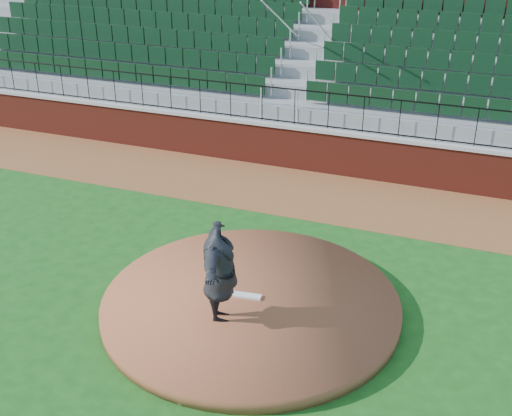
{
  "coord_description": "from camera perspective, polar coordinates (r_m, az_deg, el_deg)",
  "views": [
    {
      "loc": [
        4.38,
        -9.77,
        7.12
      ],
      "look_at": [
        0.0,
        1.5,
        1.3
      ],
      "focal_mm": 45.55,
      "sensor_mm": 36.0,
      "label": 1
    }
  ],
  "objects": [
    {
      "name": "wall_railing",
      "position": [
        18.13,
        6.38,
        8.48
      ],
      "size": [
        34.0,
        0.05,
        1.0
      ],
      "primitive_type": null,
      "color": "black",
      "rests_on": "wall_cap"
    },
    {
      "name": "field_wall",
      "position": [
        18.51,
        6.2,
        4.93
      ],
      "size": [
        34.0,
        0.35,
        1.2
      ],
      "primitive_type": "cube",
      "color": "maroon",
      "rests_on": "ground"
    },
    {
      "name": "pitching_rubber",
      "position": [
        12.44,
        -1.07,
        -7.68
      ],
      "size": [
        0.68,
        0.25,
        0.04
      ],
      "primitive_type": "cube",
      "rotation": [
        0.0,
        0.0,
        0.13
      ],
      "color": "white",
      "rests_on": "pitchers_mound"
    },
    {
      "name": "concourse_wall",
      "position": [
        23.13,
        10.27,
        14.42
      ],
      "size": [
        34.0,
        0.5,
        5.5
      ],
      "primitive_type": "cube",
      "color": "maroon",
      "rests_on": "ground"
    },
    {
      "name": "seating_stands",
      "position": [
        20.55,
        8.52,
        11.86
      ],
      "size": [
        34.0,
        5.1,
        4.6
      ],
      "primitive_type": null,
      "color": "gray",
      "rests_on": "ground"
    },
    {
      "name": "wall_cap",
      "position": [
        18.3,
        6.3,
        6.84
      ],
      "size": [
        34.0,
        0.45,
        0.1
      ],
      "primitive_type": "cube",
      "color": "#B7B7B7",
      "rests_on": "field_wall"
    },
    {
      "name": "ground",
      "position": [
        12.85,
        -2.45,
        -7.95
      ],
      "size": [
        90.0,
        90.0,
        0.0
      ],
      "primitive_type": "plane",
      "color": "#164F16",
      "rests_on": "ground"
    },
    {
      "name": "warning_track",
      "position": [
        17.31,
        4.68,
        1.36
      ],
      "size": [
        34.0,
        3.2,
        0.01
      ],
      "primitive_type": "cube",
      "color": "brown",
      "rests_on": "ground"
    },
    {
      "name": "pitchers_mound",
      "position": [
        12.47,
        -0.45,
        -8.41
      ],
      "size": [
        5.64,
        5.64,
        0.25
      ],
      "primitive_type": "cylinder",
      "color": "brown",
      "rests_on": "ground"
    },
    {
      "name": "pitcher",
      "position": [
        11.39,
        -3.18,
        -5.89
      ],
      "size": [
        1.37,
        2.3,
        1.81
      ],
      "primitive_type": "imported",
      "rotation": [
        0.0,
        0.0,
        1.94
      ],
      "color": "black",
      "rests_on": "pitchers_mound"
    }
  ]
}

